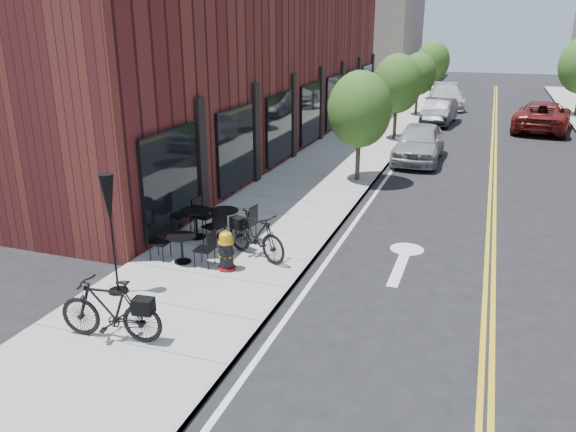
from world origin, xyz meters
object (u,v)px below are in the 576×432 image
at_px(patio_umbrella, 109,209).
at_px(parked_car_b, 439,112).
at_px(bistro_set_b, 224,219).
at_px(bistro_set_c, 196,220).
at_px(fire_hydrant, 226,251).
at_px(bicycle_right, 256,235).
at_px(bistro_set_a, 182,245).
at_px(parked_car_far, 543,116).
at_px(parked_car_a, 419,143).
at_px(parked_car_c, 446,96).
at_px(bicycle_left, 110,309).

relative_size(patio_umbrella, parked_car_b, 0.59).
xyz_separation_m(bistro_set_b, bistro_set_c, (-0.65, -0.33, 0.02)).
relative_size(fire_hydrant, bicycle_right, 0.49).
bearing_deg(fire_hydrant, bicycle_right, 55.32).
bearing_deg(bistro_set_a, parked_car_far, 68.00).
xyz_separation_m(bistro_set_a, parked_car_a, (3.83, 12.65, 0.22)).
height_order(bistro_set_a, parked_car_b, parked_car_b).
xyz_separation_m(bistro_set_a, patio_umbrella, (-0.50, -1.80, 1.38)).
distance_m(bistro_set_a, parked_car_c, 29.03).
bearing_deg(parked_car_b, bicycle_right, -92.07).
relative_size(bicycle_right, parked_car_c, 0.36).
relative_size(bistro_set_c, parked_car_c, 0.35).
bearing_deg(parked_car_b, fire_hydrant, -92.76).
distance_m(bicycle_left, bicycle_right, 4.33).
distance_m(fire_hydrant, bicycle_right, 0.94).
height_order(parked_car_a, parked_car_b, parked_car_a).
distance_m(bicycle_right, parked_car_far, 22.32).
bearing_deg(bistro_set_a, parked_car_a, 73.79).
relative_size(bicycle_right, bistro_set_b, 1.08).
bearing_deg(parked_car_c, bistro_set_a, -104.91).
distance_m(bicycle_right, bistro_set_b, 1.66).
bearing_deg(bicycle_left, patio_umbrella, -154.26).
height_order(bistro_set_c, patio_umbrella, patio_umbrella).
relative_size(fire_hydrant, parked_car_c, 0.18).
height_order(fire_hydrant, bicycle_right, bicycle_right).
distance_m(bistro_set_a, parked_car_a, 13.22).
xyz_separation_m(bistro_set_a, parked_car_b, (3.79, 22.18, 0.15)).
bearing_deg(bistro_set_b, parked_car_a, 78.35).
bearing_deg(bicycle_right, parked_car_c, 20.49).
relative_size(bistro_set_a, parked_car_c, 0.30).
xyz_separation_m(bistro_set_a, bistro_set_c, (-0.45, 1.54, 0.06)).
bearing_deg(bistro_set_b, bistro_set_c, -146.44).
distance_m(bistro_set_b, patio_umbrella, 3.96).
height_order(parked_car_b, parked_car_c, parked_car_c).
bearing_deg(bicycle_right, bistro_set_b, 76.84).
height_order(bistro_set_a, patio_umbrella, patio_umbrella).
distance_m(bistro_set_a, bistro_set_c, 1.60).
bearing_deg(parked_car_c, fire_hydrant, -102.66).
height_order(bistro_set_b, parked_car_a, parked_car_a).
bearing_deg(patio_umbrella, bicycle_left, -57.09).
bearing_deg(bicycle_right, fire_hydrant, -178.33).
bearing_deg(bicycle_left, bicycle_right, 159.70).
xyz_separation_m(bicycle_right, patio_umbrella, (-2.01, -2.64, 1.23)).
distance_m(bistro_set_c, parked_car_far, 22.43).
xyz_separation_m(parked_car_b, parked_car_c, (-0.19, 6.63, 0.08)).
bearing_deg(bistro_set_a, parked_car_b, 80.93).
height_order(bicycle_left, parked_car_b, parked_car_b).
distance_m(bistro_set_c, patio_umbrella, 3.59).
distance_m(bistro_set_b, parked_car_b, 20.64).
height_order(bistro_set_c, parked_car_far, parked_car_far).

